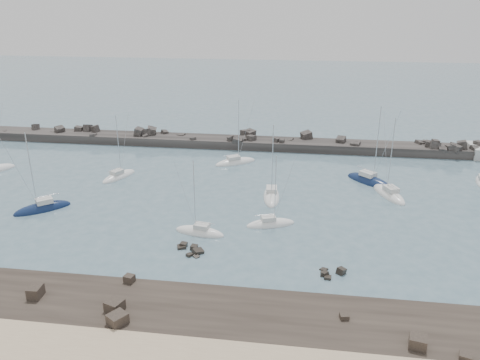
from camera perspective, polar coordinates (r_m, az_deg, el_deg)
name	(u,v)px	position (r m, az deg, el deg)	size (l,w,h in m)	color
ground	(233,224)	(67.44, -0.88, -5.38)	(400.00, 400.00, 0.00)	slate
rock_shelf	(199,321)	(49.05, -5.02, -16.72)	(140.00, 12.00, 1.95)	black
rock_cluster_near	(191,250)	(60.90, -5.97, -8.53)	(3.99, 3.29, 1.32)	black
rock_cluster_far	(331,273)	(56.79, 11.01, -11.10)	(3.25, 2.78, 1.18)	black
breakwater	(228,145)	(103.39, -1.49, 4.34)	(115.00, 7.52, 5.10)	#2D2928
sailboat_1	(43,209)	(77.92, -22.92, -3.25)	(8.04, 7.50, 13.46)	#102045
sailboat_2	(119,177)	(87.58, -14.55, 0.39)	(5.29, 8.04, 12.26)	white
sailboat_3	(235,163)	(92.26, -0.57, 2.14)	(8.59, 6.89, 13.44)	white
sailboat_4	(200,232)	(65.04, -4.93, -6.38)	(7.43, 3.47, 11.40)	white
sailboat_5	(271,197)	(76.29, 3.86, -2.05)	(3.29, 8.62, 13.40)	white
sailboat_6	(270,224)	(67.19, 3.73, -5.40)	(7.40, 4.44, 11.26)	white
sailboat_7	(369,182)	(85.53, 15.49, -0.18)	(8.76, 8.57, 14.90)	#102045
sailboat_8	(389,195)	(80.76, 17.70, -1.71)	(5.82, 9.19, 13.94)	white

